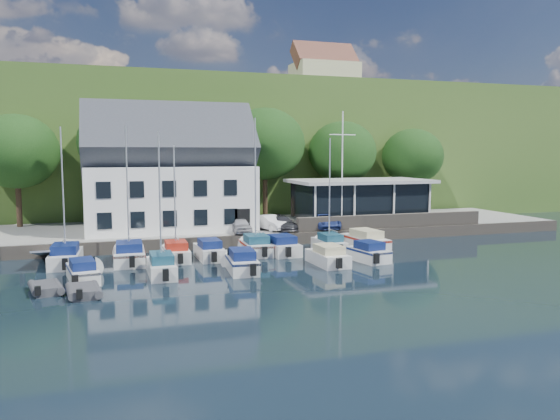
{
  "coord_description": "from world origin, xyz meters",
  "views": [
    {
      "loc": [
        -12.31,
        -31.62,
        7.68
      ],
      "look_at": [
        0.69,
        9.0,
        3.18
      ],
      "focal_mm": 35.0,
      "sensor_mm": 36.0,
      "label": 1
    }
  ],
  "objects_px": {
    "car_dgrey": "(282,223)",
    "boat_r1_7": "(365,239)",
    "boat_r1_4": "(255,193)",
    "boat_r2_0": "(83,270)",
    "car_silver": "(240,225)",
    "car_white": "(269,223)",
    "boat_r1_0": "(63,197)",
    "boat_r1_2": "(175,200)",
    "boat_r1_5": "(281,244)",
    "boat_r2_1": "(160,204)",
    "boat_r1_3": "(209,249)",
    "dinghy_0": "(46,286)",
    "boat_r1_6": "(330,197)",
    "boat_r2_3": "(328,255)",
    "boat_r2_4": "(368,251)",
    "dinghy_1": "(84,289)",
    "flagpole": "(342,170)",
    "boat_r2_2": "(241,260)",
    "car_blue": "(324,221)",
    "club_pavilion": "(359,201)",
    "boat_r1_1": "(128,196)",
    "harbor_building": "(170,179)"
  },
  "relations": [
    {
      "from": "car_white",
      "to": "boat_r2_4",
      "type": "bearing_deg",
      "value": -87.34
    },
    {
      "from": "flagpole",
      "to": "boat_r2_0",
      "type": "bearing_deg",
      "value": -154.35
    },
    {
      "from": "car_dgrey",
      "to": "boat_r1_7",
      "type": "height_order",
      "value": "car_dgrey"
    },
    {
      "from": "boat_r1_3",
      "to": "dinghy_1",
      "type": "xyz_separation_m",
      "value": [
        -8.32,
        -8.15,
        -0.38
      ]
    },
    {
      "from": "car_blue",
      "to": "boat_r2_0",
      "type": "distance_m",
      "value": 22.17
    },
    {
      "from": "car_white",
      "to": "boat_r1_1",
      "type": "xyz_separation_m",
      "value": [
        -11.99,
        -6.02,
        3.08
      ]
    },
    {
      "from": "boat_r2_3",
      "to": "dinghy_1",
      "type": "xyz_separation_m",
      "value": [
        -15.69,
        -3.55,
        -0.35
      ]
    },
    {
      "from": "car_blue",
      "to": "boat_r1_7",
      "type": "relative_size",
      "value": 0.58
    },
    {
      "from": "boat_r1_2",
      "to": "boat_r1_6",
      "type": "relative_size",
      "value": 1.02
    },
    {
      "from": "car_silver",
      "to": "boat_r2_2",
      "type": "bearing_deg",
      "value": -102.05
    },
    {
      "from": "boat_r1_2",
      "to": "boat_r2_0",
      "type": "xyz_separation_m",
      "value": [
        -6.1,
        -4.56,
        -3.68
      ]
    },
    {
      "from": "boat_r2_1",
      "to": "boat_r2_4",
      "type": "xyz_separation_m",
      "value": [
        14.45,
        0.28,
        -3.77
      ]
    },
    {
      "from": "boat_r2_4",
      "to": "boat_r1_3",
      "type": "bearing_deg",
      "value": 148.59
    },
    {
      "from": "boat_r1_0",
      "to": "harbor_building",
      "type": "bearing_deg",
      "value": 50.11
    },
    {
      "from": "boat_r1_7",
      "to": "boat_r2_2",
      "type": "height_order",
      "value": "boat_r1_7"
    },
    {
      "from": "boat_r1_7",
      "to": "boat_r2_1",
      "type": "distance_m",
      "value": 17.63
    },
    {
      "from": "dinghy_0",
      "to": "car_blue",
      "type": "bearing_deg",
      "value": 17.82
    },
    {
      "from": "car_white",
      "to": "boat_r1_6",
      "type": "bearing_deg",
      "value": -81.1
    },
    {
      "from": "boat_r2_1",
      "to": "boat_r2_2",
      "type": "relative_size",
      "value": 1.51
    },
    {
      "from": "car_dgrey",
      "to": "boat_r1_0",
      "type": "height_order",
      "value": "boat_r1_0"
    },
    {
      "from": "boat_r1_1",
      "to": "boat_r2_4",
      "type": "bearing_deg",
      "value": -13.37
    },
    {
      "from": "flagpole",
      "to": "dinghy_1",
      "type": "xyz_separation_m",
      "value": [
        -21.43,
        -14.04,
        -5.81
      ]
    },
    {
      "from": "boat_r1_4",
      "to": "dinghy_1",
      "type": "xyz_separation_m",
      "value": [
        -11.98,
        -8.73,
        -4.34
      ]
    },
    {
      "from": "boat_r1_4",
      "to": "dinghy_0",
      "type": "distance_m",
      "value": 16.4
    },
    {
      "from": "boat_r1_0",
      "to": "boat_r2_1",
      "type": "bearing_deg",
      "value": -38.27
    },
    {
      "from": "car_silver",
      "to": "boat_r2_4",
      "type": "xyz_separation_m",
      "value": [
        7.0,
        -9.66,
        -0.91
      ]
    },
    {
      "from": "car_silver",
      "to": "car_white",
      "type": "bearing_deg",
      "value": 15.6
    },
    {
      "from": "boat_r1_0",
      "to": "boat_r1_2",
      "type": "relative_size",
      "value": 1.08
    },
    {
      "from": "car_silver",
      "to": "boat_r1_7",
      "type": "distance_m",
      "value": 10.4
    },
    {
      "from": "boat_r1_3",
      "to": "boat_r2_4",
      "type": "bearing_deg",
      "value": -23.37
    },
    {
      "from": "car_silver",
      "to": "car_white",
      "type": "relative_size",
      "value": 0.94
    },
    {
      "from": "boat_r1_1",
      "to": "boat_r1_2",
      "type": "distance_m",
      "value": 3.24
    },
    {
      "from": "car_blue",
      "to": "boat_r1_0",
      "type": "xyz_separation_m",
      "value": [
        -21.03,
        -4.95,
        3.0
      ]
    },
    {
      "from": "car_dgrey",
      "to": "boat_r1_3",
      "type": "bearing_deg",
      "value": -149.78
    },
    {
      "from": "boat_r1_5",
      "to": "boat_r2_0",
      "type": "height_order",
      "value": "boat_r1_5"
    },
    {
      "from": "flagpole",
      "to": "boat_r2_2",
      "type": "height_order",
      "value": "flagpole"
    },
    {
      "from": "club_pavilion",
      "to": "car_dgrey",
      "type": "distance_m",
      "value": 9.51
    },
    {
      "from": "boat_r1_0",
      "to": "boat_r2_1",
      "type": "xyz_separation_m",
      "value": [
        5.92,
        -5.14,
        -0.19
      ]
    },
    {
      "from": "boat_r1_3",
      "to": "car_silver",
      "type": "bearing_deg",
      "value": 54.77
    },
    {
      "from": "boat_r1_6",
      "to": "boat_r2_3",
      "type": "xyz_separation_m",
      "value": [
        -2.17,
        -4.87,
        -3.56
      ]
    },
    {
      "from": "boat_r2_1",
      "to": "dinghy_1",
      "type": "relative_size",
      "value": 3.01
    },
    {
      "from": "flagpole",
      "to": "boat_r2_0",
      "type": "relative_size",
      "value": 1.82
    },
    {
      "from": "car_blue",
      "to": "boat_r1_7",
      "type": "bearing_deg",
      "value": -70.06
    },
    {
      "from": "boat_r1_4",
      "to": "car_white",
      "type": "bearing_deg",
      "value": 65.91
    },
    {
      "from": "car_blue",
      "to": "boat_r1_5",
      "type": "xyz_separation_m",
      "value": [
        -5.75,
        -5.43,
        -0.94
      ]
    },
    {
      "from": "boat_r2_3",
      "to": "car_silver",
      "type": "bearing_deg",
      "value": 108.38
    },
    {
      "from": "boat_r1_3",
      "to": "boat_r2_1",
      "type": "xyz_separation_m",
      "value": [
        -3.85,
        -4.56,
        3.77
      ]
    },
    {
      "from": "boat_r1_4",
      "to": "boat_r2_0",
      "type": "height_order",
      "value": "boat_r1_4"
    },
    {
      "from": "boat_r1_3",
      "to": "dinghy_0",
      "type": "bearing_deg",
      "value": -148.13
    },
    {
      "from": "boat_r1_0",
      "to": "boat_r1_3",
      "type": "xyz_separation_m",
      "value": [
        9.76,
        -0.58,
        -3.95
      ]
    }
  ]
}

